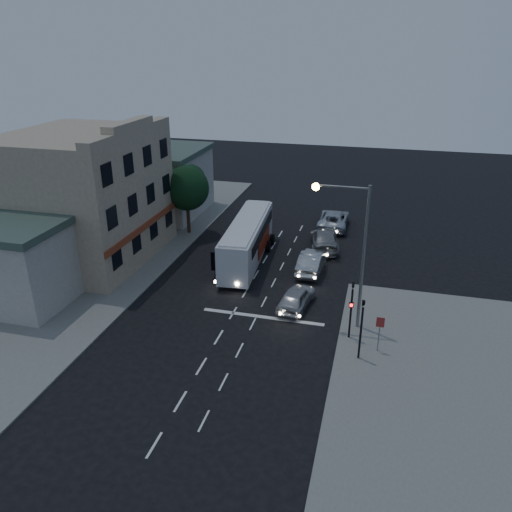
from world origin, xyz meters
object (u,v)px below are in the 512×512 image
(tour_bus, at_px, (247,239))
(car_sedan_b, at_px, (325,239))
(car_sedan_a, at_px, (312,262))
(street_tree, at_px, (187,186))
(car_sedan_c, at_px, (333,219))
(traffic_signal_side, at_px, (362,322))
(traffic_signal_main, at_px, (352,303))
(car_suv, at_px, (296,298))
(streetlight, at_px, (353,241))
(regulatory_sign, at_px, (380,329))

(tour_bus, height_order, car_sedan_b, tour_bus)
(car_sedan_a, xyz_separation_m, street_tree, (-12.19, 5.29, 3.70))
(car_sedan_b, xyz_separation_m, car_sedan_c, (0.15, 5.43, -0.01))
(car_sedan_a, height_order, car_sedan_c, car_sedan_c)
(car_sedan_b, height_order, traffic_signal_side, traffic_signal_side)
(street_tree, bearing_deg, traffic_signal_main, -42.03)
(traffic_signal_side, xyz_separation_m, street_tree, (-16.51, 16.22, 2.08))
(car_suv, relative_size, traffic_signal_side, 1.03)
(traffic_signal_main, bearing_deg, street_tree, 137.97)
(traffic_signal_side, bearing_deg, car_suv, 131.70)
(streetlight, bearing_deg, car_sedan_b, 103.61)
(car_suv, height_order, traffic_signal_main, traffic_signal_main)
(street_tree, bearing_deg, car_sedan_a, -23.46)
(traffic_signal_main, xyz_separation_m, streetlight, (-0.26, 1.42, 3.31))
(car_sedan_b, bearing_deg, tour_bus, 26.58)
(car_suv, distance_m, street_tree, 16.90)
(car_sedan_c, distance_m, streetlight, 18.69)
(car_sedan_b, distance_m, car_sedan_c, 5.43)
(car_suv, xyz_separation_m, car_sedan_c, (0.66, 16.20, 0.08))
(car_suv, relative_size, car_sedan_c, 0.74)
(tour_bus, height_order, street_tree, street_tree)
(traffic_signal_main, height_order, traffic_signal_side, same)
(streetlight, bearing_deg, car_sedan_a, 114.04)
(streetlight, height_order, street_tree, streetlight)
(car_sedan_c, xyz_separation_m, traffic_signal_side, (3.80, -21.20, 1.62))
(tour_bus, xyz_separation_m, regulatory_sign, (10.63, -10.61, -0.26))
(traffic_signal_side, bearing_deg, car_sedan_a, 111.55)
(traffic_signal_main, relative_size, street_tree, 0.66)
(car_suv, bearing_deg, car_sedan_b, -84.19)
(tour_bus, relative_size, car_sedan_a, 2.34)
(car_sedan_a, bearing_deg, regulatory_sign, 120.05)
(tour_bus, xyz_separation_m, street_tree, (-6.87, 4.65, 2.64))
(traffic_signal_main, relative_size, regulatory_sign, 1.86)
(car_sedan_c, height_order, traffic_signal_side, traffic_signal_side)
(car_suv, height_order, car_sedan_b, car_sedan_b)
(car_sedan_b, xyz_separation_m, streetlight, (2.99, -12.37, 4.92))
(car_sedan_a, relative_size, traffic_signal_main, 1.18)
(traffic_signal_main, height_order, streetlight, streetlight)
(car_sedan_b, height_order, regulatory_sign, regulatory_sign)
(tour_bus, relative_size, car_sedan_c, 1.97)
(car_sedan_c, xyz_separation_m, traffic_signal_main, (3.10, -19.22, 1.62))
(traffic_signal_side, bearing_deg, regulatory_sign, 43.92)
(tour_bus, height_order, regulatory_sign, tour_bus)
(traffic_signal_side, xyz_separation_m, streetlight, (-0.96, 3.40, 3.31))
(regulatory_sign, bearing_deg, car_sedan_c, 103.34)
(regulatory_sign, height_order, streetlight, streetlight)
(car_sedan_b, bearing_deg, street_tree, -11.93)
(car_sedan_c, distance_m, street_tree, 14.14)
(car_sedan_b, bearing_deg, car_suv, 77.47)
(tour_bus, distance_m, streetlight, 12.53)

